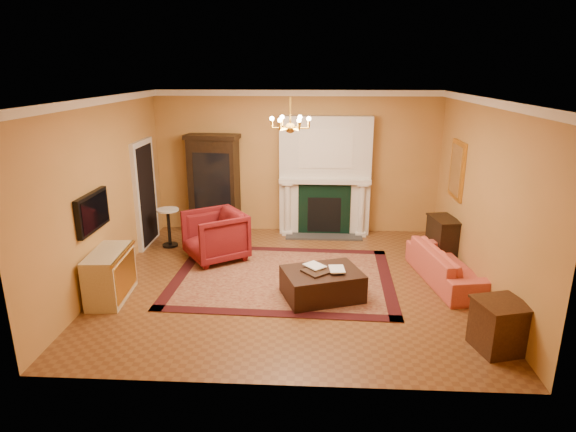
# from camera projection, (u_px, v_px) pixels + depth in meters

# --- Properties ---
(floor) EXTENTS (6.00, 5.50, 0.02)m
(floor) POSITION_uv_depth(u_px,v_px,m) (290.00, 282.00, 8.04)
(floor) COLOR brown
(floor) RESTS_ON ground
(ceiling) EXTENTS (6.00, 5.50, 0.02)m
(ceiling) POSITION_uv_depth(u_px,v_px,m) (290.00, 97.00, 7.16)
(ceiling) COLOR white
(ceiling) RESTS_ON wall_back
(wall_back) EXTENTS (6.00, 0.02, 3.00)m
(wall_back) POSITION_uv_depth(u_px,v_px,m) (297.00, 163.00, 10.23)
(wall_back) COLOR #C18745
(wall_back) RESTS_ON floor
(wall_front) EXTENTS (6.00, 0.02, 3.00)m
(wall_front) POSITION_uv_depth(u_px,v_px,m) (277.00, 262.00, 4.96)
(wall_front) COLOR #C18745
(wall_front) RESTS_ON floor
(wall_left) EXTENTS (0.02, 5.50, 3.00)m
(wall_left) POSITION_uv_depth(u_px,v_px,m) (104.00, 192.00, 7.76)
(wall_left) COLOR #C18745
(wall_left) RESTS_ON floor
(wall_right) EXTENTS (0.02, 5.50, 3.00)m
(wall_right) POSITION_uv_depth(u_px,v_px,m) (484.00, 198.00, 7.44)
(wall_right) COLOR #C18745
(wall_right) RESTS_ON floor
(fireplace) EXTENTS (1.90, 0.70, 2.50)m
(fireplace) POSITION_uv_depth(u_px,v_px,m) (325.00, 179.00, 10.11)
(fireplace) COLOR silver
(fireplace) RESTS_ON wall_back
(crown_molding) EXTENTS (6.00, 5.50, 0.12)m
(crown_molding) POSITION_uv_depth(u_px,v_px,m) (293.00, 98.00, 8.09)
(crown_molding) COLOR white
(crown_molding) RESTS_ON ceiling
(doorway) EXTENTS (0.08, 1.05, 2.10)m
(doorway) POSITION_uv_depth(u_px,v_px,m) (146.00, 194.00, 9.51)
(doorway) COLOR silver
(doorway) RESTS_ON wall_left
(tv_panel) EXTENTS (0.09, 0.95, 0.58)m
(tv_panel) POSITION_uv_depth(u_px,v_px,m) (93.00, 212.00, 7.22)
(tv_panel) COLOR black
(tv_panel) RESTS_ON wall_left
(gilt_mirror) EXTENTS (0.06, 0.76, 1.05)m
(gilt_mirror) POSITION_uv_depth(u_px,v_px,m) (457.00, 170.00, 8.73)
(gilt_mirror) COLOR gold
(gilt_mirror) RESTS_ON wall_right
(chandelier) EXTENTS (0.63, 0.55, 0.53)m
(chandelier) POSITION_uv_depth(u_px,v_px,m) (290.00, 124.00, 7.27)
(chandelier) COLOR gold
(chandelier) RESTS_ON ceiling
(oriental_rug) EXTENTS (3.80, 2.90, 0.01)m
(oriental_rug) POSITION_uv_depth(u_px,v_px,m) (283.00, 277.00, 8.20)
(oriental_rug) COLOR #48120F
(oriental_rug) RESTS_ON floor
(china_cabinet) EXTENTS (1.06, 0.58, 2.03)m
(china_cabinet) POSITION_uv_depth(u_px,v_px,m) (214.00, 187.00, 10.21)
(china_cabinet) COLOR black
(china_cabinet) RESTS_ON floor
(wingback_armchair) EXTENTS (1.31, 1.32, 1.01)m
(wingback_armchair) POSITION_uv_depth(u_px,v_px,m) (215.00, 233.00, 8.86)
(wingback_armchair) COLOR maroon
(wingback_armchair) RESTS_ON floor
(pedestal_table) EXTENTS (0.43, 0.43, 0.78)m
(pedestal_table) POSITION_uv_depth(u_px,v_px,m) (169.00, 225.00, 9.53)
(pedestal_table) COLOR black
(pedestal_table) RESTS_ON floor
(commode) EXTENTS (0.55, 1.06, 0.77)m
(commode) POSITION_uv_depth(u_px,v_px,m) (110.00, 275.00, 7.37)
(commode) COLOR beige
(commode) RESTS_ON floor
(coral_sofa) EXTENTS (0.89, 2.02, 0.76)m
(coral_sofa) POSITION_uv_depth(u_px,v_px,m) (449.00, 260.00, 7.96)
(coral_sofa) COLOR #CA4A40
(coral_sofa) RESTS_ON floor
(end_table) EXTENTS (0.66, 0.66, 0.63)m
(end_table) POSITION_uv_depth(u_px,v_px,m) (499.00, 327.00, 6.02)
(end_table) COLOR #3D2310
(end_table) RESTS_ON floor
(console_table) EXTENTS (0.50, 0.73, 0.76)m
(console_table) POSITION_uv_depth(u_px,v_px,m) (442.00, 239.00, 8.94)
(console_table) COLOR black
(console_table) RESTS_ON floor
(leather_ottoman) EXTENTS (1.36, 1.17, 0.43)m
(leather_ottoman) POSITION_uv_depth(u_px,v_px,m) (322.00, 284.00, 7.43)
(leather_ottoman) COLOR black
(leather_ottoman) RESTS_ON oriental_rug
(ottoman_tray) EXTENTS (0.57, 0.56, 0.03)m
(ottoman_tray) POSITION_uv_depth(u_px,v_px,m) (319.00, 271.00, 7.34)
(ottoman_tray) COLOR black
(ottoman_tray) RESTS_ON leather_ottoman
(book_a) EXTENTS (0.20, 0.18, 0.32)m
(book_a) POSITION_uv_depth(u_px,v_px,m) (309.00, 259.00, 7.32)
(book_a) COLOR gray
(book_a) RESTS_ON ottoman_tray
(book_b) EXTENTS (0.23, 0.04, 0.31)m
(book_b) POSITION_uv_depth(u_px,v_px,m) (330.00, 261.00, 7.28)
(book_b) COLOR gray
(book_b) RESTS_ON ottoman_tray
(topiary_left) EXTENTS (0.17, 0.17, 0.46)m
(topiary_left) POSITION_uv_depth(u_px,v_px,m) (287.00, 165.00, 10.03)
(topiary_left) COLOR gray
(topiary_left) RESTS_ON fireplace
(topiary_right) EXTENTS (0.16, 0.16, 0.43)m
(topiary_right) POSITION_uv_depth(u_px,v_px,m) (355.00, 167.00, 9.96)
(topiary_right) COLOR gray
(topiary_right) RESTS_ON fireplace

